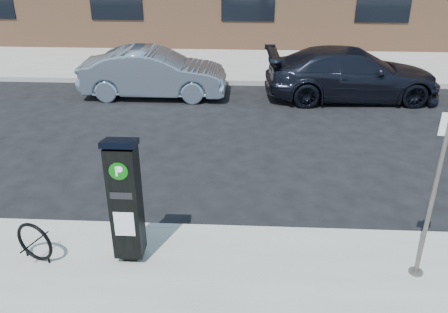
# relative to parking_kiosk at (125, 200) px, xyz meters

# --- Properties ---
(ground) EXTENTS (120.00, 120.00, 0.00)m
(ground) POSITION_rel_parking_kiosk_xyz_m (1.60, 0.85, -1.15)
(ground) COLOR black
(ground) RESTS_ON ground
(sidewalk_far) EXTENTS (60.00, 12.00, 0.15)m
(sidewalk_far) POSITION_rel_parking_kiosk_xyz_m (1.60, 14.85, -1.08)
(sidewalk_far) COLOR gray
(sidewalk_far) RESTS_ON ground
(curb_near) EXTENTS (60.00, 0.12, 0.16)m
(curb_near) POSITION_rel_parking_kiosk_xyz_m (1.60, 0.83, -1.08)
(curb_near) COLOR #9E9B93
(curb_near) RESTS_ON ground
(curb_far) EXTENTS (60.00, 0.12, 0.16)m
(curb_far) POSITION_rel_parking_kiosk_xyz_m (1.60, 8.87, -1.08)
(curb_far) COLOR #9E9B93
(curb_far) RESTS_ON ground
(parking_kiosk) EXTENTS (0.45, 0.40, 1.95)m
(parking_kiosk) POSITION_rel_parking_kiosk_xyz_m (0.00, 0.00, 0.00)
(parking_kiosk) COLOR black
(parking_kiosk) RESTS_ON sidewalk_near
(sign_pole) EXTENTS (0.22, 0.20, 2.48)m
(sign_pole) POSITION_rel_parking_kiosk_xyz_m (4.12, -0.13, 0.23)
(sign_pole) COLOR #4F4845
(sign_pole) RESTS_ON sidewalk_near
(bike_rack) EXTENTS (0.61, 0.27, 0.64)m
(bike_rack) POSITION_rel_parking_kiosk_xyz_m (-1.37, -0.12, -0.69)
(bike_rack) COLOR black
(bike_rack) RESTS_ON sidewalk_near
(car_silver) EXTENTS (4.20, 1.47, 1.38)m
(car_silver) POSITION_rel_parking_kiosk_xyz_m (-1.08, 7.70, -0.46)
(car_silver) COLOR #7F8EA1
(car_silver) RESTS_ON ground
(car_dark) EXTENTS (5.06, 2.28, 1.44)m
(car_dark) POSITION_rel_parking_kiosk_xyz_m (4.64, 7.83, -0.43)
(car_dark) COLOR black
(car_dark) RESTS_ON ground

